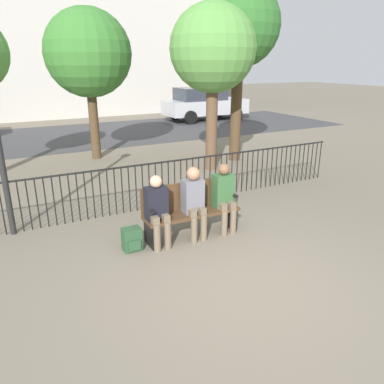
# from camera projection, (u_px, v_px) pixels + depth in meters

# --- Properties ---
(ground_plane) EXTENTS (80.00, 80.00, 0.00)m
(ground_plane) POSITION_uv_depth(u_px,v_px,m) (250.00, 285.00, 5.00)
(ground_plane) COLOR #706656
(park_bench) EXTENTS (1.65, 0.45, 0.92)m
(park_bench) POSITION_uv_depth(u_px,v_px,m) (190.00, 208.00, 6.31)
(park_bench) COLOR #4C331E
(park_bench) RESTS_ON ground
(seated_person_0) EXTENTS (0.34, 0.39, 1.18)m
(seated_person_0) POSITION_uv_depth(u_px,v_px,m) (157.00, 208.00, 5.87)
(seated_person_0) COLOR brown
(seated_person_0) RESTS_ON ground
(seated_person_1) EXTENTS (0.34, 0.39, 1.23)m
(seated_person_1) POSITION_uv_depth(u_px,v_px,m) (194.00, 199.00, 6.15)
(seated_person_1) COLOR brown
(seated_person_1) RESTS_ON ground
(seated_person_2) EXTENTS (0.34, 0.39, 1.21)m
(seated_person_2) POSITION_uv_depth(u_px,v_px,m) (224.00, 194.00, 6.41)
(seated_person_2) COLOR brown
(seated_person_2) RESTS_ON ground
(backpack) EXTENTS (0.29, 0.25, 0.37)m
(backpack) POSITION_uv_depth(u_px,v_px,m) (132.00, 240.00, 5.87)
(backpack) COLOR #284C2D
(backpack) RESTS_ON ground
(fence_railing) EXTENTS (9.01, 0.03, 0.95)m
(fence_railing) POSITION_uv_depth(u_px,v_px,m) (156.00, 181.00, 7.51)
(fence_railing) COLOR black
(fence_railing) RESTS_ON ground
(tree_0) EXTENTS (2.22, 2.22, 4.26)m
(tree_0) POSITION_uv_depth(u_px,v_px,m) (213.00, 50.00, 9.45)
(tree_0) COLOR brown
(tree_0) RESTS_ON ground
(tree_2) EXTENTS (2.47, 2.47, 4.30)m
(tree_2) POSITION_uv_depth(u_px,v_px,m) (88.00, 54.00, 10.63)
(tree_2) COLOR #4C3823
(tree_2) RESTS_ON ground
(tree_3) EXTENTS (2.26, 2.26, 4.90)m
(tree_3) POSITION_uv_depth(u_px,v_px,m) (239.00, 28.00, 10.23)
(tree_3) COLOR #4C3823
(tree_3) RESTS_ON ground
(street_surface) EXTENTS (24.00, 6.00, 0.01)m
(street_surface) POSITION_uv_depth(u_px,v_px,m) (74.00, 136.00, 15.05)
(street_surface) COLOR #3D3D3F
(street_surface) RESTS_ON ground
(parked_car_0) EXTENTS (4.20, 1.94, 1.62)m
(parked_car_0) POSITION_uv_depth(u_px,v_px,m) (204.00, 103.00, 18.88)
(parked_car_0) COLOR #B7B7BC
(parked_car_0) RESTS_ON ground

